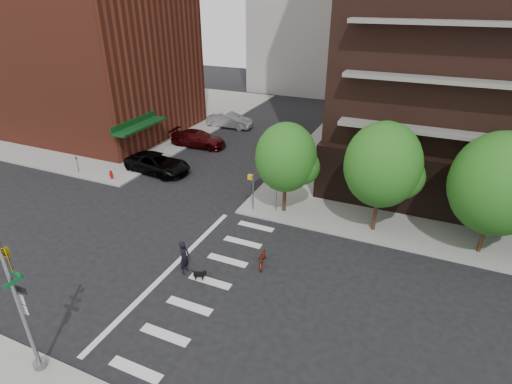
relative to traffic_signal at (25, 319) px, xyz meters
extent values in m
plane|color=black|center=(0.47, 7.49, -2.70)|extent=(120.00, 120.00, 0.00)
cube|color=gray|center=(-24.03, 30.99, -2.62)|extent=(31.00, 33.00, 0.15)
cube|color=silver|center=(3.47, 1.49, -2.69)|extent=(2.40, 0.50, 0.01)
cube|color=silver|center=(3.47, 3.49, -2.69)|extent=(2.40, 0.50, 0.01)
cube|color=silver|center=(3.47, 5.49, -2.69)|extent=(2.40, 0.50, 0.01)
cube|color=silver|center=(3.47, 7.49, -2.69)|extent=(2.40, 0.50, 0.01)
cube|color=silver|center=(3.47, 9.49, -2.69)|extent=(2.40, 0.50, 0.01)
cube|color=silver|center=(3.47, 11.49, -2.69)|extent=(2.40, 0.50, 0.01)
cube|color=silver|center=(3.47, 13.49, -2.69)|extent=(2.40, 0.50, 0.01)
cube|color=silver|center=(0.97, 7.49, -2.69)|extent=(0.30, 13.00, 0.01)
cube|color=black|center=(18.47, 31.49, -0.55)|extent=(25.50, 25.50, 4.00)
cube|color=maroon|center=(-21.53, 25.49, 7.45)|extent=(20.00, 15.00, 20.00)
cube|color=#0C3814|center=(-10.83, 20.49, 0.25)|extent=(1.40, 6.00, 0.20)
cylinder|color=#301E11|center=(4.47, 15.99, -1.40)|extent=(0.24, 0.24, 2.30)
sphere|color=#235B19|center=(4.47, 15.99, 1.35)|extent=(4.00, 4.00, 4.00)
cylinder|color=#301E11|center=(10.47, 15.99, -1.25)|extent=(0.24, 0.24, 2.60)
sphere|color=#235B19|center=(10.47, 15.99, 1.85)|extent=(4.50, 4.50, 4.50)
cylinder|color=#301E11|center=(16.47, 15.99, -1.40)|extent=(0.24, 0.24, 2.30)
sphere|color=#235B19|center=(16.47, 15.99, 1.75)|extent=(5.00, 5.00, 5.00)
cylinder|color=slate|center=(-0.03, -0.01, 0.45)|extent=(0.16, 0.16, 6.00)
cylinder|color=slate|center=(-0.03, -0.01, -2.40)|extent=(0.50, 0.50, 0.30)
imported|color=gold|center=(0.22, -0.01, 2.75)|extent=(0.16, 0.20, 1.00)
cube|color=#0A5926|center=(-0.03, 0.14, 2.05)|extent=(0.75, 0.02, 0.18)
cube|color=#0A5926|center=(0.12, -0.01, 1.80)|extent=(0.02, 0.75, 0.18)
cube|color=black|center=(-0.03, 0.11, 1.35)|extent=(0.90, 0.02, 0.28)
cube|color=silver|center=(-0.03, 0.11, 0.85)|extent=(0.32, 0.02, 0.42)
cube|color=silver|center=(-0.03, 0.11, 0.35)|extent=(0.32, 0.02, 0.42)
cylinder|color=slate|center=(2.47, 15.29, -1.25)|extent=(0.10, 0.10, 2.60)
cube|color=gold|center=(2.27, 15.29, -0.15)|extent=(0.32, 0.25, 0.32)
cylinder|color=slate|center=(3.97, 15.79, -1.45)|extent=(0.08, 0.08, 2.20)
cube|color=gold|center=(3.97, 15.64, -0.55)|extent=(0.64, 0.02, 0.64)
cylinder|color=#A50C0C|center=(-10.03, 15.29, -2.25)|extent=(0.22, 0.22, 0.60)
sphere|color=#A50C0C|center=(-10.03, 15.29, -1.94)|extent=(0.24, 0.24, 0.24)
cylinder|color=black|center=(-13.53, 15.29, -2.00)|extent=(0.05, 0.05, 1.10)
cube|color=black|center=(-13.53, 15.29, -1.34)|extent=(0.10, 0.08, 0.22)
imported|color=black|center=(-7.57, 18.16, -1.90)|extent=(3.17, 5.95, 1.59)
imported|color=#3D080A|center=(-7.73, 24.93, -1.91)|extent=(2.60, 5.60, 1.58)
imported|color=#A5AAAE|center=(-7.73, 31.67, -1.87)|extent=(2.08, 5.15, 1.66)
imported|color=maroon|center=(5.44, 9.93, -2.22)|extent=(1.10, 1.91, 0.95)
imported|color=black|center=(1.87, 7.66, -1.74)|extent=(0.72, 0.49, 1.92)
cube|color=black|center=(2.89, 7.38, -2.34)|extent=(0.59, 0.36, 0.22)
cube|color=black|center=(3.18, 7.49, -2.21)|extent=(0.20, 0.18, 0.16)
cylinder|color=black|center=(3.06, 7.44, -2.58)|extent=(0.06, 0.06, 0.25)
cylinder|color=black|center=(2.72, 7.33, -2.58)|extent=(0.06, 0.06, 0.25)
camera|label=1|loc=(12.38, -6.72, 10.90)|focal=28.00mm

